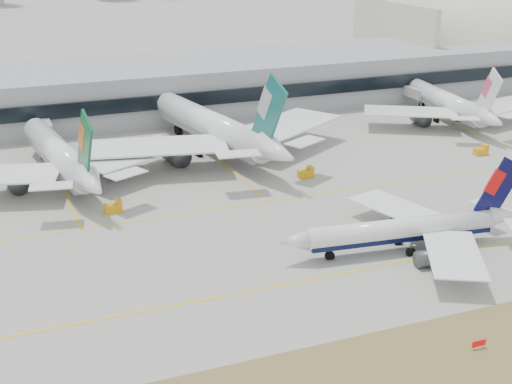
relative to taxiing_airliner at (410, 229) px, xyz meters
name	(u,v)px	position (x,y,z in m)	size (l,w,h in m)	color
ground	(247,276)	(-30.81, 0.89, -3.92)	(3000.00, 3000.00, 0.00)	gray
taxiing_airliner	(410,229)	(0.00, 0.00, 0.00)	(48.41, 41.84, 16.26)	white
widebody_eva	(61,157)	(-53.23, 59.83, 1.96)	(61.57, 60.70, 22.12)	white
widebody_cathay	(215,129)	(-14.37, 66.32, 2.87)	(70.58, 69.91, 25.54)	white
widebody_china_air	(450,104)	(59.63, 71.07, 1.48)	(56.54, 55.77, 20.33)	white
terminal	(112,91)	(-30.81, 115.73, 3.58)	(280.00, 43.10, 15.00)	gray
hangar	(484,68)	(123.75, 135.89, -3.78)	(91.00, 60.00, 60.00)	beige
hold_sign_right	(479,344)	(-8.77, -31.11, -3.04)	(2.20, 0.15, 1.35)	red
gse_c	(306,173)	(-0.52, 41.92, -2.87)	(3.55, 2.00, 2.60)	orange
gse_extra	(481,151)	(48.33, 41.42, -2.87)	(3.55, 2.00, 2.60)	orange
gse_b	(114,208)	(-45.99, 37.06, -2.87)	(3.55, 2.00, 2.60)	orange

